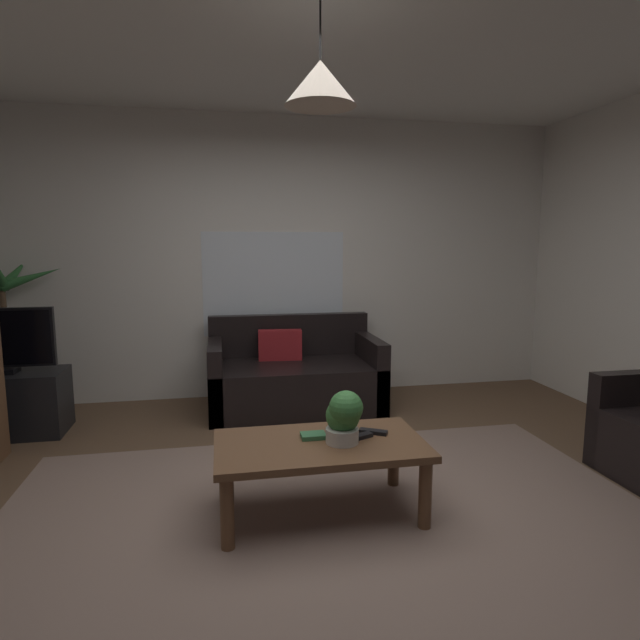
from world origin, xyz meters
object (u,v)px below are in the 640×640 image
at_px(remote_on_table_1, 359,437).
at_px(potted_plant_on_table, 344,416).
at_px(coffee_table, 320,453).
at_px(remote_on_table_0, 373,432).
at_px(couch_under_window, 294,378).
at_px(potted_palm_corner, 8,348).
at_px(book_on_table_0, 313,436).
at_px(tv_stand, 4,404).
at_px(pendant_lamp, 320,83).

height_order(remote_on_table_1, potted_plant_on_table, potted_plant_on_table).
relative_size(coffee_table, remote_on_table_0, 7.15).
bearing_deg(remote_on_table_1, couch_under_window, 160.22).
bearing_deg(potted_palm_corner, remote_on_table_1, -40.49).
xyz_separation_m(coffee_table, potted_plant_on_table, (0.13, -0.03, 0.21)).
xyz_separation_m(remote_on_table_0, remote_on_table_1, (-0.10, -0.06, 0.00)).
relative_size(book_on_table_0, potted_palm_corner, 0.09).
height_order(couch_under_window, tv_stand, couch_under_window).
distance_m(remote_on_table_1, potted_plant_on_table, 0.17).
height_order(remote_on_table_1, tv_stand, tv_stand).
bearing_deg(coffee_table, pendant_lamp, 175.24).
relative_size(remote_on_table_0, potted_palm_corner, 0.11).
relative_size(potted_plant_on_table, potted_palm_corner, 0.20).
distance_m(remote_on_table_1, tv_stand, 2.94).
bearing_deg(pendant_lamp, remote_on_table_0, 11.78).
bearing_deg(remote_on_table_0, remote_on_table_1, 150.89).
height_order(couch_under_window, potted_plant_on_table, couch_under_window).
relative_size(coffee_table, pendant_lamp, 2.17).
bearing_deg(pendant_lamp, potted_palm_corner, 136.82).
relative_size(couch_under_window, potted_palm_corner, 1.04).
height_order(potted_plant_on_table, pendant_lamp, pendant_lamp).
height_order(remote_on_table_1, pendant_lamp, pendant_lamp).
xyz_separation_m(potted_plant_on_table, tv_stand, (-2.32, 1.69, -0.32)).
height_order(couch_under_window, pendant_lamp, pendant_lamp).
distance_m(coffee_table, tv_stand, 2.75).
bearing_deg(tv_stand, remote_on_table_0, -32.27).
bearing_deg(potted_plant_on_table, remote_on_table_0, 26.12).
bearing_deg(potted_palm_corner, tv_stand, -75.51).
bearing_deg(remote_on_table_0, coffee_table, 131.08).
bearing_deg(potted_plant_on_table, potted_palm_corner, 137.94).
height_order(couch_under_window, potted_palm_corner, potted_palm_corner).
bearing_deg(remote_on_table_1, potted_plant_on_table, -92.59).
bearing_deg(coffee_table, book_on_table_0, 111.93).
distance_m(remote_on_table_0, pendant_lamp, 1.88).
xyz_separation_m(couch_under_window, coffee_table, (-0.13, -1.92, 0.08)).
xyz_separation_m(book_on_table_0, remote_on_table_0, (0.35, -0.00, -0.00)).
distance_m(couch_under_window, potted_plant_on_table, 1.97).
xyz_separation_m(remote_on_table_0, pendant_lamp, (-0.32, -0.07, 1.85)).
bearing_deg(potted_palm_corner, potted_plant_on_table, -42.06).
distance_m(tv_stand, pendant_lamp, 3.42).
distance_m(book_on_table_0, potted_plant_on_table, 0.23).
height_order(book_on_table_0, potted_palm_corner, potted_palm_corner).
bearing_deg(potted_palm_corner, book_on_table_0, -42.62).
distance_m(book_on_table_0, tv_stand, 2.70).
bearing_deg(coffee_table, remote_on_table_0, 11.78).
xyz_separation_m(couch_under_window, remote_on_table_1, (0.10, -1.91, 0.15)).
distance_m(book_on_table_0, pendant_lamp, 1.85).
xyz_separation_m(book_on_table_0, tv_stand, (-2.17, 1.59, -0.18)).
height_order(potted_plant_on_table, potted_palm_corner, potted_palm_corner).
height_order(remote_on_table_0, remote_on_table_1, same).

